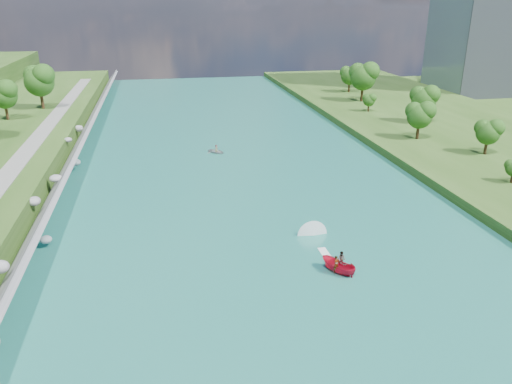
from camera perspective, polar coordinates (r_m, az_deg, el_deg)
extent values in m
plane|color=#2D5119|center=(50.78, 3.35, -9.95)|extent=(260.00, 260.00, 0.00)
cube|color=#1B6A58|center=(68.25, -0.79, -1.40)|extent=(55.00, 240.00, 0.10)
cube|color=slate|center=(68.24, -22.68, -1.54)|extent=(3.54, 236.00, 4.05)
ellipsoid|color=gray|center=(52.02, -27.20, -7.63)|extent=(1.64, 1.38, 1.26)
ellipsoid|color=gray|center=(61.06, -22.88, -5.04)|extent=(1.31, 1.32, 0.89)
ellipsoid|color=gray|center=(67.31, -24.01, -0.96)|extent=(1.48, 1.74, 1.11)
ellipsoid|color=gray|center=(75.79, -21.92, 1.45)|extent=(1.78, 1.82, 1.02)
ellipsoid|color=gray|center=(86.37, -19.91, 3.21)|extent=(1.52, 1.33, 1.15)
ellipsoid|color=gray|center=(93.66, -20.69, 5.60)|extent=(1.37, 1.47, 0.82)
ellipsoid|color=gray|center=(104.65, -19.60, 6.87)|extent=(1.74, 1.51, 1.25)
ellipsoid|color=#2C4D14|center=(113.13, -26.87, 9.73)|extent=(5.65, 5.65, 9.42)
ellipsoid|color=#2C4D14|center=(121.65, -23.51, 11.37)|extent=(6.83, 6.83, 11.39)
ellipsoid|color=#2C4D14|center=(93.38, 24.99, 6.06)|extent=(4.28, 4.28, 7.13)
ellipsoid|color=#2C4D14|center=(99.26, 18.18, 8.15)|extent=(5.03, 5.03, 8.38)
ellipsoid|color=#2C4D14|center=(113.22, 18.62, 9.84)|extent=(5.62, 5.62, 9.36)
ellipsoid|color=#2C4D14|center=(122.13, 12.79, 10.12)|extent=(2.98, 2.98, 4.97)
ellipsoid|color=#2C4D14|center=(134.19, 12.15, 12.58)|extent=(7.03, 7.03, 11.71)
ellipsoid|color=#2C4D14|center=(147.47, 10.65, 12.85)|extent=(5.29, 5.29, 8.82)
imported|color=red|center=(52.00, 9.40, -8.32)|extent=(3.53, 4.07, 1.53)
imported|color=#66605B|center=(51.32, 9.16, -8.14)|extent=(0.77, 0.69, 1.76)
imported|color=#66605B|center=(52.35, 9.75, -7.58)|extent=(1.05, 1.03, 1.71)
cube|color=white|center=(54.80, 8.27, -7.50)|extent=(0.90, 5.00, 0.06)
imported|color=#9B9EA3|center=(91.44, -4.55, 4.69)|extent=(4.03, 4.04, 0.69)
imported|color=#66605B|center=(91.29, -4.56, 5.01)|extent=(0.72, 0.61, 1.26)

